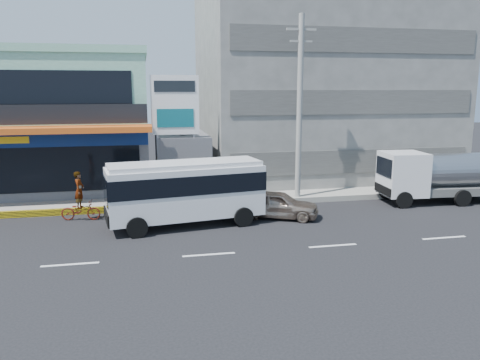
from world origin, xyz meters
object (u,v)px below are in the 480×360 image
object	(u,v)px
concrete_building	(319,77)
minibus	(186,188)
utility_pole_near	(300,108)
motorcycle_rider	(80,204)
shop_building	(48,125)
satellite_dish	(182,133)
billboard	(175,112)
sedan	(278,204)
tanker_truck	(440,175)

from	to	relation	value
concrete_building	minibus	bearing A→B (deg)	-133.82
utility_pole_near	motorcycle_rider	distance (m)	12.22
shop_building	satellite_dish	xyz separation A→B (m)	(8.00, -2.95, -0.42)
satellite_dish	utility_pole_near	distance (m)	7.17
satellite_dish	utility_pole_near	size ratio (longest dim) A/B	0.15
satellite_dish	minibus	distance (m)	7.16
concrete_building	satellite_dish	size ratio (longest dim) A/B	10.67
shop_building	utility_pole_near	world-z (taller)	utility_pole_near
utility_pole_near	minibus	size ratio (longest dim) A/B	1.37
concrete_building	billboard	world-z (taller)	concrete_building
concrete_building	minibus	xyz separation A→B (m)	(-10.47, -10.91, -5.25)
shop_building	minibus	size ratio (longest dim) A/B	1.70
shop_building	billboard	xyz separation A→B (m)	(7.50, -4.75, 0.93)
minibus	motorcycle_rider	bearing A→B (deg)	158.97
utility_pole_near	minibus	distance (m)	8.02
shop_building	utility_pole_near	size ratio (longest dim) A/B	1.24
concrete_building	billboard	xyz separation A→B (m)	(-10.50, -5.80, -2.07)
minibus	sedan	xyz separation A→B (m)	(4.47, 0.37, -1.09)
shop_building	motorcycle_rider	xyz separation A→B (m)	(2.68, -7.99, -3.22)
motorcycle_rider	shop_building	bearing A→B (deg)	108.56
utility_pole_near	concrete_building	bearing A→B (deg)	62.24
satellite_dish	billboard	xyz separation A→B (m)	(-0.50, -1.80, 1.35)
billboard	sedan	world-z (taller)	billboard
concrete_building	tanker_truck	xyz separation A→B (m)	(3.62, -9.29, -5.49)
concrete_building	minibus	size ratio (longest dim) A/B	2.20
sedan	minibus	bearing A→B (deg)	118.18
sedan	billboard	bearing A→B (deg)	67.03
shop_building	billboard	world-z (taller)	shop_building
sedan	tanker_truck	world-z (taller)	tanker_truck
concrete_building	tanker_truck	bearing A→B (deg)	-68.68
utility_pole_near	satellite_dish	bearing A→B (deg)	149.04
utility_pole_near	minibus	bearing A→B (deg)	-152.92
concrete_building	sedan	xyz separation A→B (m)	(-6.00, -10.54, -6.33)
satellite_dish	billboard	world-z (taller)	billboard
satellite_dish	sedan	bearing A→B (deg)	-58.53
tanker_truck	motorcycle_rider	bearing A→B (deg)	179.26
satellite_dish	utility_pole_near	bearing A→B (deg)	-30.96
satellite_dish	tanker_truck	world-z (taller)	satellite_dish
sedan	shop_building	bearing A→B (deg)	75.18
satellite_dish	motorcycle_rider	bearing A→B (deg)	-136.53
tanker_truck	satellite_dish	bearing A→B (deg)	158.80
sedan	concrete_building	bearing A→B (deg)	-6.13
minibus	tanker_truck	distance (m)	14.19
concrete_building	billboard	bearing A→B (deg)	-151.08
billboard	motorcycle_rider	world-z (taller)	billboard
concrete_building	tanker_truck	distance (m)	11.38
concrete_building	tanker_truck	world-z (taller)	concrete_building
shop_building	minibus	world-z (taller)	shop_building
concrete_building	sedan	world-z (taller)	concrete_building
minibus	motorcycle_rider	distance (m)	5.29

